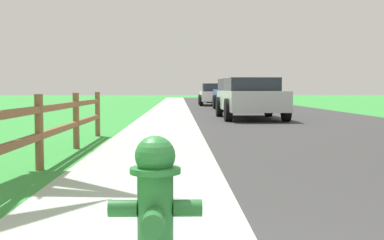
# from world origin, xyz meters

# --- Properties ---
(ground_plane) EXTENTS (120.00, 120.00, 0.00)m
(ground_plane) POSITION_xyz_m (0.00, 25.00, 0.00)
(ground_plane) COLOR #328C37
(road_asphalt) EXTENTS (7.00, 66.00, 0.01)m
(road_asphalt) POSITION_xyz_m (3.50, 27.00, 0.00)
(road_asphalt) COLOR #323232
(road_asphalt) RESTS_ON ground
(curb_concrete) EXTENTS (6.00, 66.00, 0.01)m
(curb_concrete) POSITION_xyz_m (-3.00, 27.00, 0.00)
(curb_concrete) COLOR #A2B7A1
(curb_concrete) RESTS_ON ground
(grass_verge) EXTENTS (5.00, 66.00, 0.00)m
(grass_verge) POSITION_xyz_m (-4.50, 27.00, 0.01)
(grass_verge) COLOR #328C37
(grass_verge) RESTS_ON ground
(fire_hydrant) EXTENTS (0.56, 0.48, 0.78)m
(fire_hydrant) POSITION_xyz_m (-0.69, 0.89, 0.39)
(fire_hydrant) COLOR #287233
(fire_hydrant) RESTS_ON ground
(rail_fence) EXTENTS (0.11, 9.70, 0.99)m
(rail_fence) POSITION_xyz_m (-2.35, 4.52, 0.58)
(rail_fence) COLOR brown
(rail_fence) RESTS_ON ground
(parked_suv_silver) EXTENTS (2.18, 4.88, 1.44)m
(parked_suv_silver) POSITION_xyz_m (1.98, 15.93, 0.75)
(parked_suv_silver) COLOR #B7BABF
(parked_suv_silver) RESTS_ON ground
(parked_car_blue) EXTENTS (2.28, 5.08, 1.57)m
(parked_car_blue) POSITION_xyz_m (2.41, 23.67, 0.81)
(parked_car_blue) COLOR navy
(parked_car_blue) RESTS_ON ground
(parked_car_white) EXTENTS (2.16, 4.78, 1.40)m
(parked_car_white) POSITION_xyz_m (1.83, 31.01, 0.72)
(parked_car_white) COLOR white
(parked_car_white) RESTS_ON ground
(parked_car_red) EXTENTS (2.24, 4.50, 1.49)m
(parked_car_red) POSITION_xyz_m (2.60, 38.40, 0.77)
(parked_car_red) COLOR maroon
(parked_car_red) RESTS_ON ground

